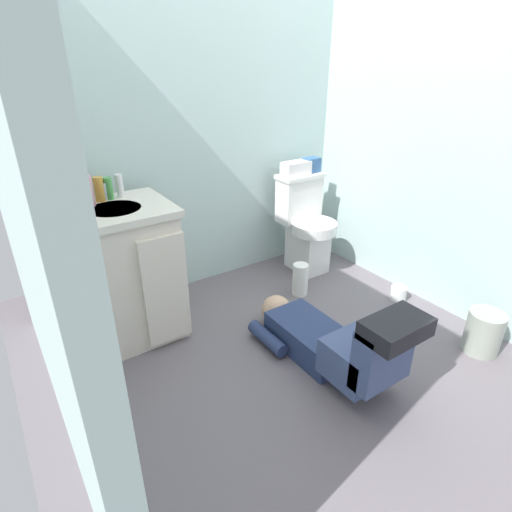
{
  "coord_description": "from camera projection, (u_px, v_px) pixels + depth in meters",
  "views": [
    {
      "loc": [
        -1.26,
        -1.57,
        1.56
      ],
      "look_at": [
        0.02,
        0.33,
        0.45
      ],
      "focal_mm": 29.1,
      "sensor_mm": 36.0,
      "label": 1
    }
  ],
  "objects": [
    {
      "name": "ground_plane",
      "position": [
        283.0,
        346.0,
        2.5
      ],
      "size": [
        2.78,
        2.97,
        0.04
      ],
      "primitive_type": "cube",
      "color": "slate"
    },
    {
      "name": "wall_back",
      "position": [
        194.0,
        116.0,
        2.73
      ],
      "size": [
        2.44,
        0.08,
        2.4
      ],
      "primitive_type": "cube",
      "color": "#AEC7C3",
      "rests_on": "ground_plane"
    },
    {
      "name": "wall_left",
      "position": [
        11.0,
        176.0,
        1.37
      ],
      "size": [
        0.08,
        1.97,
        2.4
      ],
      "primitive_type": "cube",
      "color": "#AEC7C3",
      "rests_on": "ground_plane"
    },
    {
      "name": "wall_right",
      "position": [
        441.0,
        120.0,
        2.56
      ],
      "size": [
        0.08,
        1.97,
        2.4
      ],
      "primitive_type": "cube",
      "color": "#AEC7C3",
      "rests_on": "ground_plane"
    },
    {
      "name": "toilet",
      "position": [
        305.0,
        225.0,
        3.24
      ],
      "size": [
        0.36,
        0.46,
        0.75
      ],
      "color": "silver",
      "rests_on": "ground_plane"
    },
    {
      "name": "vanity_cabinet",
      "position": [
        125.0,
        273.0,
        2.41
      ],
      "size": [
        0.6,
        0.53,
        0.82
      ],
      "color": "beige",
      "rests_on": "ground_plane"
    },
    {
      "name": "faucet",
      "position": [
        105.0,
        192.0,
        2.32
      ],
      "size": [
        0.02,
        0.02,
        0.1
      ],
      "primitive_type": "cylinder",
      "color": "silver",
      "rests_on": "vanity_cabinet"
    },
    {
      "name": "person_plumber",
      "position": [
        332.0,
        341.0,
        2.23
      ],
      "size": [
        0.39,
        1.06,
        0.52
      ],
      "color": "navy",
      "rests_on": "ground_plane"
    },
    {
      "name": "tissue_box",
      "position": [
        296.0,
        168.0,
        3.09
      ],
      "size": [
        0.22,
        0.11,
        0.1
      ],
      "primitive_type": "cube",
      "color": "silver",
      "rests_on": "toilet"
    },
    {
      "name": "toiletry_bag",
      "position": [
        311.0,
        165.0,
        3.17
      ],
      "size": [
        0.12,
        0.09,
        0.11
      ],
      "primitive_type": "cube",
      "color": "#33598C",
      "rests_on": "toilet"
    },
    {
      "name": "soap_dispenser",
      "position": [
        69.0,
        196.0,
        2.21
      ],
      "size": [
        0.06,
        0.06,
        0.17
      ],
      "color": "#45A262",
      "rests_on": "vanity_cabinet"
    },
    {
      "name": "bottle_pink",
      "position": [
        88.0,
        191.0,
        2.23
      ],
      "size": [
        0.06,
        0.06,
        0.17
      ],
      "primitive_type": "cylinder",
      "color": "pink",
      "rests_on": "vanity_cabinet"
    },
    {
      "name": "bottle_amber",
      "position": [
        99.0,
        189.0,
        2.31
      ],
      "size": [
        0.05,
        0.05,
        0.14
      ],
      "primitive_type": "cylinder",
      "color": "gold",
      "rests_on": "vanity_cabinet"
    },
    {
      "name": "bottle_green",
      "position": [
        109.0,
        189.0,
        2.34
      ],
      "size": [
        0.05,
        0.05,
        0.13
      ],
      "primitive_type": "cylinder",
      "color": "#469949",
      "rests_on": "vanity_cabinet"
    },
    {
      "name": "bottle_white",
      "position": [
        120.0,
        186.0,
        2.38
      ],
      "size": [
        0.04,
        0.04,
        0.13
      ],
      "primitive_type": "cylinder",
      "color": "silver",
      "rests_on": "vanity_cabinet"
    },
    {
      "name": "trash_can",
      "position": [
        484.0,
        332.0,
        2.38
      ],
      "size": [
        0.2,
        0.2,
        0.25
      ],
      "primitive_type": "cylinder",
      "color": "#969D90",
      "rests_on": "ground_plane"
    },
    {
      "name": "paper_towel_roll",
      "position": [
        300.0,
        279.0,
        2.96
      ],
      "size": [
        0.11,
        0.11,
        0.24
      ],
      "primitive_type": "cylinder",
      "color": "white",
      "rests_on": "ground_plane"
    },
    {
      "name": "toilet_paper_roll",
      "position": [
        398.0,
        293.0,
        2.92
      ],
      "size": [
        0.11,
        0.11,
        0.1
      ],
      "primitive_type": "cylinder",
      "color": "white",
      "rests_on": "ground_plane"
    }
  ]
}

